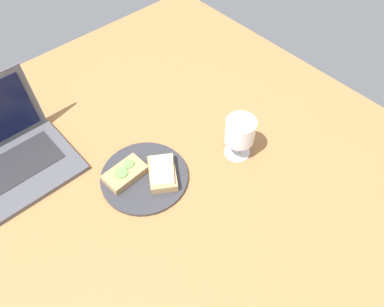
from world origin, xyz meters
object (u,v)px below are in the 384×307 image
Objects in this scene: sandwich_with_cucumber at (125,173)px; wine_glass at (240,132)px; plate at (144,177)px; sandwich_with_cheese at (162,173)px.

wine_glass is (28.02, -13.52, 6.24)cm from sandwich_with_cucumber.
plate is at bearing 157.19° from wine_glass.
plate is at bearing 138.12° from sandwich_with_cheese.
sandwich_with_cucumber reaches higher than plate.
plate is 5.15cm from sandwich_with_cucumber.
sandwich_with_cheese is (3.60, -3.23, 1.99)cm from plate.
sandwich_with_cheese reaches higher than sandwich_with_cucumber.
sandwich_with_cheese is 22.75cm from wine_glass.
plate is at bearing -41.92° from sandwich_with_cucumber.
wine_glass reaches higher than sandwich_with_cheese.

